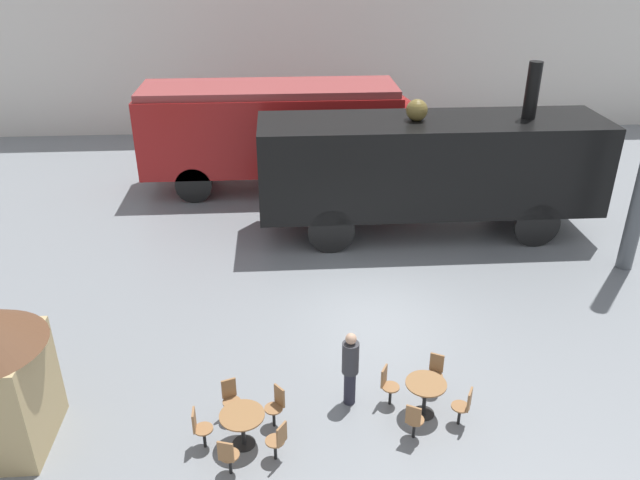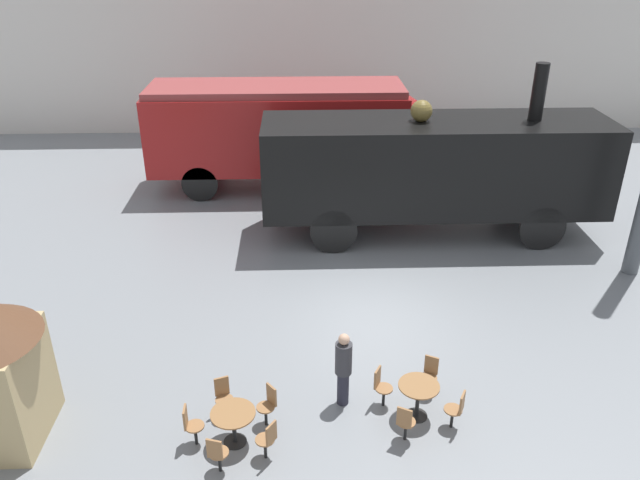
{
  "view_description": "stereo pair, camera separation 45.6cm",
  "coord_description": "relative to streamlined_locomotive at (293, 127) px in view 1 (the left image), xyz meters",
  "views": [
    {
      "loc": [
        -2.19,
        -13.12,
        8.72
      ],
      "look_at": [
        -1.25,
        1.0,
        1.6
      ],
      "focal_mm": 35.0,
      "sensor_mm": 36.0,
      "label": 1
    },
    {
      "loc": [
        -1.74,
        -13.14,
        8.72
      ],
      "look_at": [
        -1.25,
        1.0,
        1.6
      ],
      "focal_mm": 35.0,
      "sensor_mm": 36.0,
      "label": 2
    }
  ],
  "objects": [
    {
      "name": "cafe_chair_5",
      "position": [
        -0.71,
        -12.57,
        -1.76
      ],
      "size": [
        0.4,
        0.4,
        0.87
      ],
      "rotation": [
        0.0,
        0.0,
        10.08
      ],
      "color": "black",
      "rests_on": "ground_plane"
    },
    {
      "name": "ground_plane",
      "position": [
        1.7,
        -8.78,
        -2.27
      ],
      "size": [
        80.0,
        80.0,
        0.0
      ],
      "primitive_type": "plane",
      "color": "gray"
    },
    {
      "name": "steam_locomotive",
      "position": [
        4.06,
        -4.17,
        -0.0
      ],
      "size": [
        10.37,
        2.68,
        5.29
      ],
      "color": "black",
      "rests_on": "ground_plane"
    },
    {
      "name": "cafe_chair_0",
      "position": [
        1.85,
        -13.16,
        -1.76
      ],
      "size": [
        0.39,
        0.4,
        0.87
      ],
      "rotation": [
        0.0,
        0.0,
        7.37
      ],
      "color": "black",
      "rests_on": "ground_plane"
    },
    {
      "name": "cafe_chair_2",
      "position": [
        2.58,
        -11.78,
        -1.76
      ],
      "size": [
        0.39,
        0.4,
        0.87
      ],
      "rotation": [
        0.0,
        0.0,
        10.51
      ],
      "color": "black",
      "rests_on": "ground_plane"
    },
    {
      "name": "cafe_chair_1",
      "position": [
        2.9,
        -12.83,
        -1.76
      ],
      "size": [
        0.4,
        0.39,
        0.87
      ],
      "rotation": [
        0.0,
        0.0,
        8.94
      ],
      "color": "black",
      "rests_on": "ground_plane"
    },
    {
      "name": "cafe_table_near",
      "position": [
        2.21,
        -12.47,
        -1.67
      ],
      "size": [
        0.81,
        0.81,
        0.77
      ],
      "color": "black",
      "rests_on": "ground_plane"
    },
    {
      "name": "cafe_table_mid",
      "position": [
        -1.34,
        -13.05,
        -1.71
      ],
      "size": [
        0.84,
        0.84,
        0.72
      ],
      "color": "black",
      "rests_on": "ground_plane"
    },
    {
      "name": "visitor_person",
      "position": [
        0.77,
        -12.03,
        -1.35
      ],
      "size": [
        0.34,
        0.34,
        1.69
      ],
      "color": "#262633",
      "rests_on": "ground_plane"
    },
    {
      "name": "cafe_chair_7",
      "position": [
        -2.13,
        -13.08,
        -1.76
      ],
      "size": [
        0.36,
        0.36,
        0.87
      ],
      "rotation": [
        0.0,
        0.0,
        12.6
      ],
      "color": "black",
      "rests_on": "ground_plane"
    },
    {
      "name": "cafe_chair_6",
      "position": [
        -1.61,
        -12.3,
        -1.76
      ],
      "size": [
        0.37,
        0.39,
        0.87
      ],
      "rotation": [
        0.0,
        0.0,
        11.34
      ],
      "color": "black",
      "rests_on": "ground_plane"
    },
    {
      "name": "cafe_chair_3",
      "position": [
        1.53,
        -12.11,
        -1.76
      ],
      "size": [
        0.4,
        0.39,
        0.87
      ],
      "rotation": [
        0.0,
        0.0,
        12.08
      ],
      "color": "black",
      "rests_on": "ground_plane"
    },
    {
      "name": "backdrop_wall",
      "position": [
        1.7,
        7.08,
        2.23
      ],
      "size": [
        44.0,
        0.15,
        9.0
      ],
      "color": "silver",
      "rests_on": "ground_plane"
    },
    {
      "name": "cafe_chair_8",
      "position": [
        -1.56,
        -13.81,
        -1.76
      ],
      "size": [
        0.37,
        0.39,
        0.87
      ],
      "rotation": [
        0.0,
        0.0,
        13.85
      ],
      "color": "black",
      "rests_on": "ground_plane"
    },
    {
      "name": "streamlined_locomotive",
      "position": [
        0.0,
        0.0,
        0.0
      ],
      "size": [
        11.12,
        2.85,
        3.79
      ],
      "color": "maroon",
      "rests_on": "ground_plane"
    },
    {
      "name": "cafe_chair_4",
      "position": [
        -0.68,
        -13.5,
        -1.76
      ],
      "size": [
        0.4,
        0.4,
        0.87
      ],
      "rotation": [
        0.0,
        0.0,
        8.83
      ],
      "color": "black",
      "rests_on": "ground_plane"
    }
  ]
}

